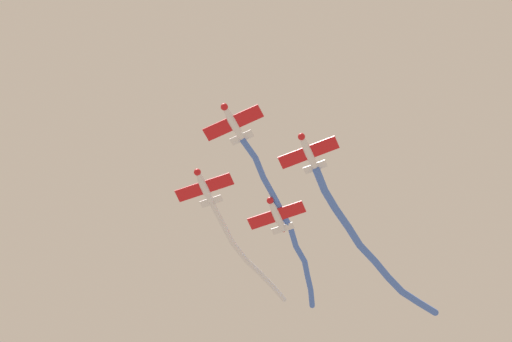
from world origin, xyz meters
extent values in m
ellipsoid|color=white|center=(-4.50, 6.69, 79.12)|extent=(1.79, 4.60, 0.92)
sphere|color=red|center=(-4.92, 8.80, 79.12)|extent=(0.92, 0.92, 0.78)
ellipsoid|color=#1E2D4C|center=(-4.61, 7.24, 79.47)|extent=(0.82, 1.23, 0.49)
cube|color=red|center=(-4.53, 6.84, 79.00)|extent=(6.74, 2.79, 0.12)
cube|color=white|center=(-4.13, 4.83, 79.20)|extent=(2.68, 1.35, 0.10)
cube|color=red|center=(-4.15, 4.92, 79.68)|extent=(0.32, 1.03, 1.27)
cylinder|color=#4C75DB|center=(-3.94, 3.24, 79.10)|extent=(1.03, 2.53, 0.84)
cylinder|color=#4C75DB|center=(-3.39, 0.73, 79.20)|extent=(1.58, 2.77, 0.91)
cylinder|color=#4C75DB|center=(-2.71, -1.79, 79.30)|extent=(1.20, 2.61, 0.74)
cylinder|color=#4C75DB|center=(-2.22, -4.17, 79.24)|extent=(1.28, 2.42, 0.97)
cylinder|color=#4C75DB|center=(-1.67, -6.57, 79.25)|extent=(1.41, 2.70, 0.96)
cylinder|color=#4C75DB|center=(-0.84, -9.04, 79.47)|extent=(1.79, 2.67, 1.08)
cylinder|color=#4C75DB|center=(-0.04, -11.51, 79.73)|extent=(1.39, 2.69, 1.08)
cylinder|color=#4C75DB|center=(0.72, -13.72, 79.95)|extent=(1.67, 2.18, 0.98)
cylinder|color=#4C75DB|center=(1.70, -15.72, 80.09)|extent=(1.64, 2.40, 0.78)
cylinder|color=#4C75DB|center=(2.77, -17.71, 80.01)|extent=(1.82, 2.21, 1.00)
sphere|color=#4C75DB|center=(-4.06, 4.47, 79.07)|extent=(0.66, 0.66, 0.66)
sphere|color=#4C75DB|center=(-3.82, 2.01, 79.12)|extent=(0.66, 0.66, 0.66)
sphere|color=#4C75DB|center=(-2.96, -0.55, 79.28)|extent=(0.66, 0.66, 0.66)
sphere|color=#4C75DB|center=(-2.45, -3.02, 79.31)|extent=(0.66, 0.66, 0.66)
sphere|color=#4C75DB|center=(-1.98, -5.31, 79.16)|extent=(0.66, 0.66, 0.66)
sphere|color=#4C75DB|center=(-1.35, -7.84, 79.33)|extent=(0.66, 0.66, 0.66)
sphere|color=#4C75DB|center=(-0.32, -10.24, 79.61)|extent=(0.66, 0.66, 0.66)
sphere|color=#4C75DB|center=(0.23, -12.78, 79.84)|extent=(0.66, 0.66, 0.66)
sphere|color=#4C75DB|center=(1.20, -14.66, 80.06)|extent=(0.66, 0.66, 0.66)
sphere|color=#4C75DB|center=(2.20, -16.78, 80.13)|extent=(0.66, 0.66, 0.66)
sphere|color=#4C75DB|center=(3.34, -18.65, 79.89)|extent=(0.66, 0.66, 0.66)
ellipsoid|color=white|center=(-8.86, -0.85, 78.72)|extent=(2.00, 4.60, 0.92)
sphere|color=red|center=(-9.39, 1.24, 78.72)|extent=(0.95, 0.95, 0.78)
ellipsoid|color=#1E2D4C|center=(-8.99, -0.30, 79.07)|extent=(0.87, 1.24, 0.49)
cube|color=red|center=(-8.89, -0.70, 78.60)|extent=(6.74, 3.10, 0.12)
cube|color=white|center=(-8.39, -2.69, 78.80)|extent=(2.70, 1.47, 0.10)
cube|color=red|center=(-8.41, -2.60, 79.28)|extent=(0.37, 1.02, 1.27)
cylinder|color=#4C75DB|center=(-7.85, -4.48, 78.92)|extent=(2.00, 3.16, 1.61)
cylinder|color=#4C75DB|center=(-7.21, -7.22, 79.17)|extent=(1.23, 2.75, 0.85)
cylinder|color=#4C75DB|center=(-6.86, -10.10, 79.28)|extent=(1.48, 3.23, 1.38)
cylinder|color=#4C75DB|center=(-6.46, -13.22, 79.62)|extent=(1.66, 3.29, 1.64)
cylinder|color=#4C75DB|center=(-6.24, -16.37, 80.01)|extent=(1.04, 3.27, 1.28)
cylinder|color=#4C75DB|center=(-6.26, -19.41, 80.14)|extent=(1.12, 2.90, 1.14)
cylinder|color=#4C75DB|center=(-6.30, -22.36, 80.22)|extent=(1.23, 3.08, 1.33)
cylinder|color=#4C75DB|center=(-6.64, -25.42, 80.61)|extent=(1.74, 3.30, 1.74)
cylinder|color=#4C75DB|center=(-7.27, -28.46, 81.14)|extent=(1.82, 3.22, 1.64)
sphere|color=#4C75DB|center=(-8.30, -3.04, 78.67)|extent=(0.84, 0.84, 0.84)
sphere|color=#4C75DB|center=(-7.40, -5.91, 79.17)|extent=(0.84, 0.84, 0.84)
sphere|color=#4C75DB|center=(-7.01, -8.54, 79.17)|extent=(0.84, 0.84, 0.84)
sphere|color=#4C75DB|center=(-6.70, -11.67, 79.39)|extent=(0.84, 0.84, 0.84)
sphere|color=#4C75DB|center=(-6.21, -14.78, 79.85)|extent=(0.84, 0.84, 0.84)
sphere|color=#4C75DB|center=(-6.27, -17.97, 80.16)|extent=(0.84, 0.84, 0.84)
sphere|color=#4C75DB|center=(-6.25, -20.85, 80.11)|extent=(0.84, 0.84, 0.84)
sphere|color=#4C75DB|center=(-6.36, -23.87, 80.32)|extent=(0.84, 0.84, 0.84)
sphere|color=#4C75DB|center=(-6.93, -26.96, 80.89)|extent=(0.84, 0.84, 0.84)
sphere|color=#4C75DB|center=(-7.61, -29.95, 81.38)|extent=(0.84, 0.84, 0.84)
ellipsoid|color=white|center=(3.04, 2.33, 79.42)|extent=(2.19, 4.59, 0.92)
sphere|color=red|center=(2.41, 4.39, 79.42)|extent=(0.98, 0.98, 0.78)
ellipsoid|color=#1E2D4C|center=(2.87, 2.87, 79.77)|extent=(0.92, 1.26, 0.49)
cube|color=red|center=(2.99, 2.48, 79.30)|extent=(6.73, 3.37, 0.12)
cube|color=white|center=(3.59, 0.52, 79.50)|extent=(2.70, 1.57, 0.10)
cube|color=red|center=(3.56, 0.60, 79.98)|extent=(0.41, 1.02, 1.27)
cylinder|color=white|center=(4.16, -1.38, 79.58)|extent=(1.75, 3.29, 1.26)
cylinder|color=white|center=(5.09, -4.31, 80.09)|extent=(1.77, 3.01, 1.45)
cylinder|color=white|center=(5.77, -7.30, 80.58)|extent=(1.33, 3.31, 1.28)
cylinder|color=white|center=(6.02, -10.38, 81.02)|extent=(0.79, 3.07, 1.20)
cylinder|color=white|center=(6.16, -13.30, 81.53)|extent=(1.02, 3.00, 1.34)
cylinder|color=white|center=(6.42, -16.07, 82.05)|extent=(1.19, 2.79, 1.38)
sphere|color=white|center=(3.69, 0.17, 79.37)|extent=(0.64, 0.64, 0.64)
sphere|color=white|center=(4.62, -2.92, 79.80)|extent=(0.64, 0.64, 0.64)
sphere|color=white|center=(5.55, -5.70, 80.39)|extent=(0.64, 0.64, 0.64)
sphere|color=white|center=(5.99, -8.90, 80.77)|extent=(0.64, 0.64, 0.64)
sphere|color=white|center=(6.06, -11.86, 81.26)|extent=(0.64, 0.64, 0.64)
sphere|color=white|center=(6.26, -14.74, 81.79)|extent=(0.64, 0.64, 0.64)
sphere|color=white|center=(6.57, -17.39, 82.31)|extent=(0.64, 0.64, 0.64)
ellipsoid|color=white|center=(-1.32, -5.21, 78.92)|extent=(2.13, 4.59, 0.92)
sphere|color=red|center=(-1.91, -3.14, 78.92)|extent=(0.97, 0.97, 0.78)
ellipsoid|color=#1E2D4C|center=(-1.48, -4.66, 79.27)|extent=(0.90, 1.25, 0.49)
cube|color=red|center=(-1.36, -5.06, 78.80)|extent=(6.73, 3.29, 0.12)
cube|color=white|center=(-0.80, -7.03, 79.00)|extent=(2.70, 1.54, 0.10)
cube|color=red|center=(-0.82, -6.94, 79.48)|extent=(0.40, 1.02, 1.27)
camera|label=1|loc=(-27.89, 33.24, 4.34)|focal=54.83mm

